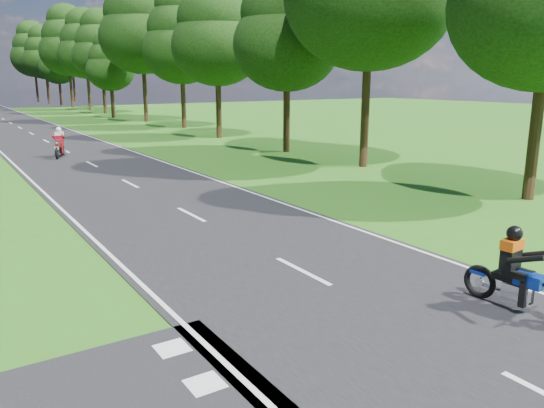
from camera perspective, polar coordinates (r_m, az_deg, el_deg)
ground at (r=10.53m, az=9.80°, el=-10.43°), size 160.00×160.00×0.00m
main_road at (r=57.56m, az=-26.30°, el=7.81°), size 7.00×140.00×0.02m
road_markings at (r=55.69m, az=-26.21°, el=7.70°), size 7.40×140.00×0.01m
treeline at (r=67.69m, az=-26.88°, el=15.41°), size 40.00×115.35×14.78m
rider_near_blue at (r=10.70m, az=25.31°, el=-6.47°), size 0.80×1.96×1.60m
rider_far_red at (r=31.20m, az=-21.93°, el=6.19°), size 1.30×2.06×1.63m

